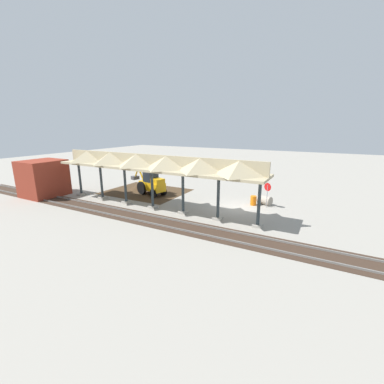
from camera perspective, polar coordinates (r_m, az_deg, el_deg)
The scene contains 10 objects.
ground_plane at distance 24.01m, azimuth 9.87°, elevation -3.50°, with size 120.00×120.00×0.00m, color gray.
dirt_work_zone at distance 29.96m, azimuth -10.18°, elevation 0.10°, with size 8.89×7.00×0.01m, color #42301E.
platform_canopy at distance 23.05m, azimuth -9.05°, elevation 6.43°, with size 20.55×3.20×4.90m.
rail_tracks at distance 18.48m, azimuth 3.47°, elevation -8.78°, with size 60.00×2.58×0.15m.
stop_sign at distance 24.36m, azimuth 16.42°, elevation 0.46°, with size 0.68×0.38×2.31m.
backhoe at distance 28.37m, azimuth -9.06°, elevation 1.97°, with size 5.25×2.58×2.82m.
dirt_mound at distance 31.38m, azimuth -11.44°, elevation 0.69°, with size 4.88×4.88×1.34m, color #42301E.
concrete_pipe at distance 25.52m, azimuth 15.84°, elevation -1.75°, with size 1.48×1.26×0.86m.
brick_utility_building at distance 31.67m, azimuth -30.13°, elevation 2.66°, with size 3.59×3.93×3.82m, color maroon.
traffic_barrel at distance 25.04m, azimuth 13.48°, elevation -1.86°, with size 0.56×0.56×0.90m, color orange.
Camera 1 is at (-7.09, 21.74, 7.31)m, focal length 24.00 mm.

